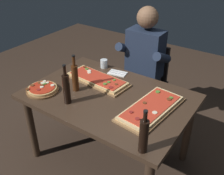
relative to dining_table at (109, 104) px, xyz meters
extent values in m
plane|color=#38281E|center=(0.00, 0.00, -0.64)|extent=(6.40, 6.40, 0.00)
cube|color=#3D2B1E|center=(0.00, 0.00, 0.08)|extent=(1.40, 0.96, 0.04)
cylinder|color=#3D2B1E|center=(-0.62, -0.40, -0.29)|extent=(0.07, 0.07, 0.70)
cylinder|color=#3D2B1E|center=(-0.62, 0.40, -0.29)|extent=(0.07, 0.07, 0.70)
cylinder|color=#3D2B1E|center=(0.62, 0.40, -0.29)|extent=(0.07, 0.07, 0.70)
cube|color=olive|center=(-0.23, 0.14, 0.10)|extent=(0.64, 0.30, 0.02)
cube|color=#DBB270|center=(-0.23, 0.14, 0.12)|extent=(0.60, 0.27, 0.02)
cube|color=red|center=(-0.23, 0.14, 0.13)|extent=(0.55, 0.24, 0.01)
cylinder|color=brown|center=(-0.01, 0.12, 0.14)|extent=(0.03, 0.03, 0.01)
cylinder|color=#4C7F2D|center=(-0.42, 0.21, 0.14)|extent=(0.03, 0.03, 0.01)
cylinder|color=#4C7F2D|center=(-0.06, 0.18, 0.14)|extent=(0.03, 0.03, 0.01)
cylinder|color=#4C7F2D|center=(-0.09, 0.07, 0.14)|extent=(0.03, 0.03, 0.01)
cylinder|color=#4C7F2D|center=(-0.08, 0.12, 0.14)|extent=(0.03, 0.03, 0.01)
cylinder|color=beige|center=(-0.37, 0.19, 0.14)|extent=(0.04, 0.04, 0.00)
cylinder|color=beige|center=(-0.34, 0.16, 0.14)|extent=(0.04, 0.04, 0.01)
cylinder|color=brown|center=(-0.46, 0.23, 0.14)|extent=(0.04, 0.04, 0.01)
cylinder|color=maroon|center=(-0.02, 0.05, 0.14)|extent=(0.04, 0.04, 0.01)
cube|color=olive|center=(0.40, 0.01, 0.10)|extent=(0.35, 0.65, 0.02)
cube|color=#E5C184|center=(0.40, 0.01, 0.12)|extent=(0.32, 0.60, 0.02)
cube|color=red|center=(0.40, 0.01, 0.13)|extent=(0.28, 0.55, 0.01)
cylinder|color=#4C7F2D|center=(0.36, 0.22, 0.14)|extent=(0.04, 0.04, 0.01)
cylinder|color=brown|center=(0.34, 0.01, 0.14)|extent=(0.03, 0.03, 0.01)
cylinder|color=beige|center=(0.47, -0.06, 0.14)|extent=(0.04, 0.04, 0.00)
cylinder|color=#4C7F2D|center=(0.49, 0.20, 0.14)|extent=(0.03, 0.03, 0.00)
cylinder|color=maroon|center=(0.47, -0.20, 0.14)|extent=(0.04, 0.04, 0.01)
cylinder|color=maroon|center=(0.32, -0.16, 0.14)|extent=(0.03, 0.03, 0.01)
cylinder|color=maroon|center=(0.40, -0.20, 0.14)|extent=(0.03, 0.03, 0.01)
cylinder|color=brown|center=(0.48, 0.17, 0.14)|extent=(0.04, 0.04, 0.01)
cylinder|color=brown|center=(-0.52, -0.28, 0.10)|extent=(0.28, 0.28, 0.02)
cylinder|color=tan|center=(-0.52, -0.28, 0.12)|extent=(0.25, 0.25, 0.02)
cylinder|color=#B72D19|center=(-0.52, -0.28, 0.13)|extent=(0.22, 0.22, 0.01)
cylinder|color=#4C7F2D|center=(-0.53, -0.21, 0.14)|extent=(0.03, 0.03, 0.00)
cylinder|color=maroon|center=(-0.51, -0.33, 0.14)|extent=(0.03, 0.03, 0.01)
cylinder|color=brown|center=(-0.61, -0.31, 0.14)|extent=(0.03, 0.03, 0.01)
cylinder|color=beige|center=(-0.57, -0.20, 0.14)|extent=(0.03, 0.03, 0.01)
cylinder|color=beige|center=(-0.52, -0.28, 0.14)|extent=(0.03, 0.03, 0.01)
cylinder|color=brown|center=(-0.59, -0.24, 0.14)|extent=(0.04, 0.04, 0.01)
cylinder|color=beige|center=(-0.54, -0.20, 0.14)|extent=(0.03, 0.03, 0.01)
cylinder|color=brown|center=(-0.54, -0.27, 0.14)|extent=(0.03, 0.03, 0.01)
cylinder|color=beige|center=(-0.56, -0.23, 0.14)|extent=(0.04, 0.04, 0.01)
cylinder|color=#4C7F2D|center=(-0.54, -0.23, 0.14)|extent=(0.03, 0.03, 0.01)
cylinder|color=brown|center=(-0.59, -0.38, 0.14)|extent=(0.03, 0.03, 0.01)
cylinder|color=beige|center=(-0.46, -0.21, 0.14)|extent=(0.03, 0.03, 0.01)
cylinder|color=black|center=(-0.21, -0.29, 0.22)|extent=(0.06, 0.06, 0.25)
cylinder|color=black|center=(-0.21, -0.29, 0.39)|extent=(0.02, 0.02, 0.08)
cylinder|color=black|center=(-0.21, -0.29, 0.44)|extent=(0.03, 0.03, 0.01)
cylinder|color=black|center=(0.56, -0.42, 0.22)|extent=(0.06, 0.06, 0.24)
cylinder|color=black|center=(0.56, -0.42, 0.37)|extent=(0.03, 0.03, 0.07)
cylinder|color=black|center=(0.56, -0.42, 0.41)|extent=(0.03, 0.03, 0.01)
cylinder|color=#47230F|center=(-0.29, -0.10, 0.21)|extent=(0.06, 0.06, 0.24)
cylinder|color=#47230F|center=(-0.29, -0.10, 0.38)|extent=(0.03, 0.03, 0.09)
cylinder|color=black|center=(-0.29, -0.10, 0.43)|extent=(0.03, 0.03, 0.01)
cylinder|color=silver|center=(-0.35, 0.40, 0.14)|extent=(0.07, 0.07, 0.09)
cylinder|color=silver|center=(-0.35, 0.40, 0.11)|extent=(0.06, 0.06, 0.03)
cube|color=white|center=(-0.16, 0.37, 0.10)|extent=(0.20, 0.14, 0.01)
cube|color=silver|center=(-0.15, 0.36, 0.10)|extent=(0.17, 0.04, 0.00)
cube|color=silver|center=(-0.16, 0.39, 0.10)|extent=(0.17, 0.04, 0.00)
cube|color=black|center=(-0.07, 0.78, -0.21)|extent=(0.44, 0.44, 0.04)
cube|color=black|center=(-0.07, 0.98, 0.02)|extent=(0.40, 0.04, 0.42)
cylinder|color=black|center=(-0.26, 0.59, -0.44)|extent=(0.04, 0.04, 0.41)
cylinder|color=black|center=(0.12, 0.59, -0.44)|extent=(0.04, 0.04, 0.41)
cylinder|color=black|center=(-0.26, 0.97, -0.44)|extent=(0.04, 0.04, 0.41)
cylinder|color=black|center=(0.12, 0.97, -0.44)|extent=(0.04, 0.04, 0.41)
cylinder|color=#23232D|center=(-0.17, 0.60, -0.42)|extent=(0.11, 0.11, 0.45)
cylinder|color=#23232D|center=(0.03, 0.60, -0.42)|extent=(0.11, 0.11, 0.45)
cube|color=#23232D|center=(-0.07, 0.68, -0.13)|extent=(0.34, 0.40, 0.12)
cube|color=#1E283D|center=(-0.07, 0.78, 0.19)|extent=(0.38, 0.22, 0.52)
sphere|color=brown|center=(-0.07, 0.78, 0.58)|extent=(0.22, 0.22, 0.22)
cylinder|color=#1E283D|center=(-0.29, 0.73, 0.21)|extent=(0.09, 0.31, 0.21)
cylinder|color=#1E283D|center=(0.15, 0.73, 0.21)|extent=(0.09, 0.31, 0.21)
camera|label=1|loc=(1.09, -1.53, 1.30)|focal=41.43mm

